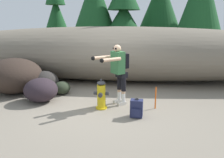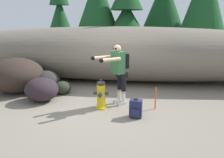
# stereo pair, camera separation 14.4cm
# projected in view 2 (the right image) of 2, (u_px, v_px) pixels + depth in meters

# --- Properties ---
(ground_plane) EXTENTS (56.00, 56.00, 0.04)m
(ground_plane) POSITION_uv_depth(u_px,v_px,m) (105.00, 107.00, 6.36)
(ground_plane) COLOR gray
(dirt_embankment) EXTENTS (17.41, 3.20, 2.10)m
(dirt_embankment) POSITION_uv_depth(u_px,v_px,m) (118.00, 53.00, 9.11)
(dirt_embankment) COLOR #756B5B
(dirt_embankment) RESTS_ON ground_plane
(fire_hydrant) EXTENTS (0.40, 0.35, 0.81)m
(fire_hydrant) POSITION_uv_depth(u_px,v_px,m) (101.00, 95.00, 6.10)
(fire_hydrant) COLOR gold
(fire_hydrant) RESTS_ON ground_plane
(utility_worker) EXTENTS (0.99, 0.93, 1.68)m
(utility_worker) POSITION_uv_depth(u_px,v_px,m) (118.00, 68.00, 6.23)
(utility_worker) COLOR beige
(utility_worker) RESTS_ON ground_plane
(spare_backpack) EXTENTS (0.32, 0.31, 0.47)m
(spare_backpack) POSITION_uv_depth(u_px,v_px,m) (136.00, 109.00, 5.57)
(spare_backpack) COLOR #23284C
(spare_backpack) RESTS_ON ground_plane
(boulder_large) EXTENTS (2.26, 2.18, 1.14)m
(boulder_large) POSITION_uv_depth(u_px,v_px,m) (16.00, 75.00, 7.50)
(boulder_large) COLOR #322720
(boulder_large) RESTS_ON ground_plane
(boulder_mid) EXTENTS (1.16, 1.14, 0.70)m
(boulder_mid) POSITION_uv_depth(u_px,v_px,m) (42.00, 89.00, 6.70)
(boulder_mid) COLOR #2B2228
(boulder_mid) RESTS_ON ground_plane
(boulder_small) EXTENTS (1.18, 1.17, 0.70)m
(boulder_small) POSITION_uv_depth(u_px,v_px,m) (46.00, 81.00, 7.64)
(boulder_small) COLOR #2D2B28
(boulder_small) RESTS_ON ground_plane
(boulder_outlier) EXTENTS (0.63, 0.66, 0.41)m
(boulder_outlier) POSITION_uv_depth(u_px,v_px,m) (63.00, 87.00, 7.42)
(boulder_outlier) COLOR #283021
(boulder_outlier) RESTS_ON ground_plane
(pine_tree_far_left) EXTENTS (1.95, 1.95, 5.63)m
(pine_tree_far_left) POSITION_uv_depth(u_px,v_px,m) (60.00, 11.00, 14.97)
(pine_tree_far_left) COLOR #47331E
(pine_tree_far_left) RESTS_ON ground_plane
(pine_tree_center) EXTENTS (2.68, 2.68, 4.67)m
(pine_tree_center) POSITION_uv_depth(u_px,v_px,m) (127.00, 16.00, 12.19)
(pine_tree_center) COLOR #47331E
(pine_tree_center) RESTS_ON ground_plane
(survey_stake) EXTENTS (0.04, 0.04, 0.60)m
(survey_stake) POSITION_uv_depth(u_px,v_px,m) (156.00, 98.00, 6.08)
(survey_stake) COLOR #E55914
(survey_stake) RESTS_ON ground_plane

